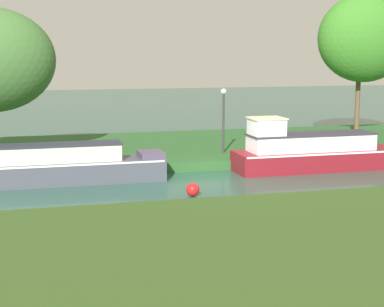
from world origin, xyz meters
The scene contains 10 objects.
ground_plane centered at (0.00, 0.00, 0.00)m, with size 120.00×120.00×0.00m, color #264E41.
riverbank_far centered at (0.00, 7.00, 0.20)m, with size 72.00×10.00×0.40m, color #295627.
riverbank_near centered at (0.00, -9.00, 0.20)m, with size 72.00×10.00×0.40m, color #324D1E.
maroon_barge centered at (4.14, 1.20, 0.74)m, with size 7.01×1.86×2.23m.
slate_narrowboat centered at (-6.42, 1.20, 0.65)m, with size 8.39×1.52×1.48m.
willow_tree_centre centered at (10.24, 7.82, 5.52)m, with size 5.21×3.39×7.44m.
lamp_post centered at (1.17, 3.94, 2.19)m, with size 0.24×0.24×2.84m.
mooring_post_near centered at (7.59, 2.52, 0.74)m, with size 0.16×0.16×0.67m, color #4D2F31.
mooring_post_far centered at (3.30, 2.52, 0.78)m, with size 0.14×0.14×0.77m, color brown.
channel_buoy centered at (-1.87, -2.10, 0.23)m, with size 0.45×0.45×0.45m, color red.
Camera 1 is at (-7.25, -21.69, 4.79)m, focal length 57.81 mm.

